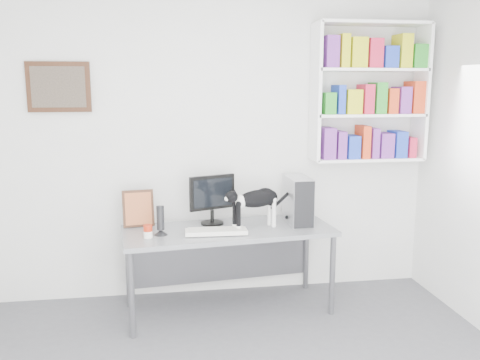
% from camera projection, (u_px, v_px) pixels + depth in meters
% --- Properties ---
extents(room, '(4.01, 4.01, 2.70)m').
position_uv_depth(room, '(251.00, 195.00, 2.64)').
color(room, '#4A4A4F').
rests_on(room, ground).
extents(bookshelf, '(1.03, 0.28, 1.24)m').
position_uv_depth(bookshelf, '(369.00, 93.00, 4.55)').
color(bookshelf, white).
rests_on(bookshelf, room).
extents(wall_art, '(0.52, 0.04, 0.42)m').
position_uv_depth(wall_art, '(59.00, 87.00, 4.26)').
color(wall_art, '#3F2214').
rests_on(wall_art, room).
extents(desk, '(1.81, 0.86, 0.73)m').
position_uv_depth(desk, '(229.00, 270.00, 4.33)').
color(desk, gray).
rests_on(desk, room).
extents(monitor, '(0.46, 0.33, 0.44)m').
position_uv_depth(monitor, '(212.00, 199.00, 4.36)').
color(monitor, black).
rests_on(monitor, desk).
extents(keyboard, '(0.51, 0.21, 0.04)m').
position_uv_depth(keyboard, '(216.00, 231.00, 4.11)').
color(keyboard, silver).
rests_on(keyboard, desk).
extents(pc_tower, '(0.19, 0.41, 0.41)m').
position_uv_depth(pc_tower, '(298.00, 200.00, 4.42)').
color(pc_tower, '#B4B4B9').
rests_on(pc_tower, desk).
extents(speaker, '(0.11, 0.11, 0.25)m').
position_uv_depth(speaker, '(160.00, 220.00, 4.06)').
color(speaker, black).
rests_on(speaker, desk).
extents(leaning_print, '(0.27, 0.14, 0.32)m').
position_uv_depth(leaning_print, '(138.00, 208.00, 4.30)').
color(leaning_print, '#3F2214').
rests_on(leaning_print, desk).
extents(soup_can, '(0.08, 0.08, 0.10)m').
position_uv_depth(soup_can, '(148.00, 231.00, 4.00)').
color(soup_can, '#AD250E').
rests_on(soup_can, desk).
extents(cat, '(0.57, 0.34, 0.34)m').
position_uv_depth(cat, '(256.00, 209.00, 4.24)').
color(cat, black).
rests_on(cat, desk).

